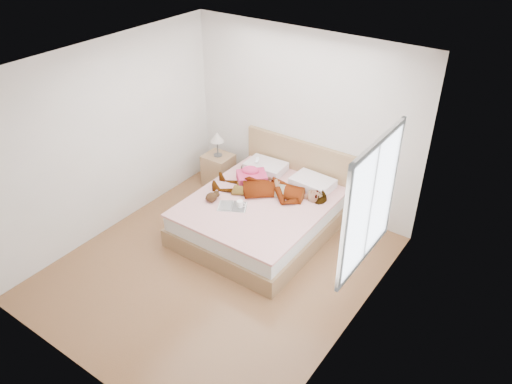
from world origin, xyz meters
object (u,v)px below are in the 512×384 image
phone (257,160)px  bed (264,212)px  magazine (232,206)px  woman (270,186)px  coffee_mug (240,204)px  nightstand (219,168)px  towel (251,176)px  plush_toy (212,196)px

phone → bed: bearing=-67.9°
phone → magazine: size_ratio=0.22×
woman → phone: 0.65m
woman → phone: bearing=-148.6°
phone → coffee_mug: size_ratio=0.76×
nightstand → woman: bearing=-18.4°
woman → nightstand: nightstand is taller
woman → nightstand: bearing=-128.3°
phone → magazine: 1.03m
coffee_mug → magazine: bearing=-150.4°
nightstand → phone: bearing=-1.6°
phone → nightstand: size_ratio=0.11×
woman → bed: (-0.00, -0.15, -0.34)m
magazine → nightstand: nightstand is taller
woman → nightstand: (-1.27, 0.42, -0.31)m
phone → bed: bed is taller
phone → nightstand: (-0.77, 0.02, -0.39)m
phone → nightstand: nightstand is taller
magazine → bed: bearing=62.8°
magazine → nightstand: bearing=136.4°
coffee_mug → nightstand: bearing=140.4°
woman → towel: (-0.40, 0.11, -0.02)m
magazine → plush_toy: bearing=-174.3°
woman → bed: bed is taller
coffee_mug → nightstand: size_ratio=0.14×
towel → magazine: size_ratio=1.16×
phone → plush_toy: 1.02m
towel → coffee_mug: (0.27, -0.64, -0.04)m
towel → nightstand: (-0.87, 0.31, -0.29)m
woman → plush_toy: bearing=-61.3°
coffee_mug → plush_toy: plush_toy is taller
bed → magazine: (-0.22, -0.42, 0.24)m
woman → magazine: size_ratio=3.56×
coffee_mug → bed: bearing=71.4°
towel → plush_toy: 0.73m
nightstand → magazine: bearing=-43.6°
phone → nightstand: bearing=158.4°
plush_toy → coffee_mug: bearing=11.7°
bed → plush_toy: size_ratio=8.79×
magazine → coffee_mug: 0.11m
woman → magazine: (-0.22, -0.58, -0.10)m
plush_toy → towel: bearing=79.5°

